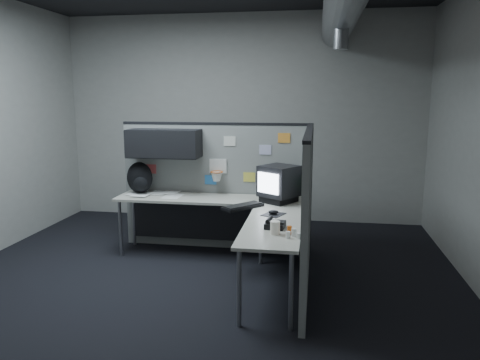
% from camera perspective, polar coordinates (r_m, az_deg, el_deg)
% --- Properties ---
extents(room, '(5.62, 5.62, 3.22)m').
position_cam_1_polar(room, '(4.53, 1.50, 11.90)').
color(room, black).
rests_on(room, ground).
extents(partition_back, '(2.44, 0.42, 1.63)m').
position_cam_1_polar(partition_back, '(5.97, -4.66, 0.91)').
color(partition_back, gray).
rests_on(partition_back, ground).
extents(partition_right, '(0.07, 2.23, 1.63)m').
position_cam_1_polar(partition_right, '(4.84, 8.18, -3.57)').
color(partition_right, gray).
rests_on(partition_right, ground).
extents(desk, '(2.31, 2.11, 0.73)m').
position_cam_1_polar(desk, '(5.46, -1.85, -4.09)').
color(desk, '#B3B0A1').
rests_on(desk, ground).
extents(monitor, '(0.52, 0.52, 0.43)m').
position_cam_1_polar(monitor, '(5.48, 4.75, -0.41)').
color(monitor, black).
rests_on(monitor, desk).
extents(keyboard, '(0.45, 0.48, 0.04)m').
position_cam_1_polar(keyboard, '(5.21, 0.35, -3.23)').
color(keyboard, black).
rests_on(keyboard, desk).
extents(mouse, '(0.26, 0.29, 0.05)m').
position_cam_1_polar(mouse, '(4.94, 4.11, -4.05)').
color(mouse, black).
rests_on(mouse, desk).
extents(phone, '(0.20, 0.22, 0.09)m').
position_cam_1_polar(phone, '(4.46, 4.27, -5.40)').
color(phone, black).
rests_on(phone, desk).
extents(bottles, '(0.14, 0.16, 0.08)m').
position_cam_1_polar(bottles, '(4.21, 6.36, -6.43)').
color(bottles, silver).
rests_on(bottles, desk).
extents(cup, '(0.11, 0.11, 0.12)m').
position_cam_1_polar(cup, '(4.26, 4.30, -5.82)').
color(cup, white).
rests_on(cup, desk).
extents(papers, '(0.72, 0.52, 0.01)m').
position_cam_1_polar(papers, '(6.02, -10.16, -1.64)').
color(papers, white).
rests_on(papers, desk).
extents(backpack, '(0.35, 0.32, 0.40)m').
position_cam_1_polar(backpack, '(6.07, -12.12, 0.20)').
color(backpack, black).
rests_on(backpack, desk).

